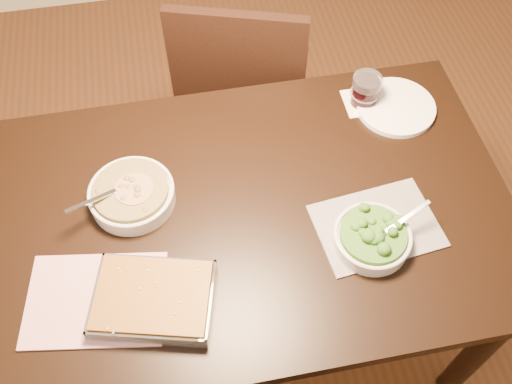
{
  "coord_description": "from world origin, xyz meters",
  "views": [
    {
      "loc": [
        -0.14,
        -0.81,
        2.03
      ],
      "look_at": [
        0.02,
        0.02,
        0.8
      ],
      "focal_mm": 40.0,
      "sensor_mm": 36.0,
      "label": 1
    }
  ],
  "objects_px": {
    "baking_dish": "(153,299)",
    "broccoli_bowl": "(372,237)",
    "dinner_plate": "(396,107)",
    "wine_tumbler": "(366,90)",
    "stew_bowl": "(132,194)",
    "chair_far": "(243,87)",
    "table": "(252,228)"
  },
  "relations": [
    {
      "from": "baking_dish",
      "to": "broccoli_bowl",
      "type": "bearing_deg",
      "value": 20.87
    },
    {
      "from": "dinner_plate",
      "to": "wine_tumbler",
      "type": "bearing_deg",
      "value": 153.15
    },
    {
      "from": "stew_bowl",
      "to": "baking_dish",
      "type": "xyz_separation_m",
      "value": [
        0.03,
        -0.31,
        -0.01
      ]
    },
    {
      "from": "broccoli_bowl",
      "to": "chair_far",
      "type": "height_order",
      "value": "chair_far"
    },
    {
      "from": "stew_bowl",
      "to": "broccoli_bowl",
      "type": "distance_m",
      "value": 0.64
    },
    {
      "from": "broccoli_bowl",
      "to": "dinner_plate",
      "type": "xyz_separation_m",
      "value": [
        0.21,
        0.43,
        -0.02
      ]
    },
    {
      "from": "wine_tumbler",
      "to": "dinner_plate",
      "type": "relative_size",
      "value": 0.41
    },
    {
      "from": "stew_bowl",
      "to": "dinner_plate",
      "type": "height_order",
      "value": "stew_bowl"
    },
    {
      "from": "stew_bowl",
      "to": "chair_far",
      "type": "relative_size",
      "value": 0.25
    },
    {
      "from": "stew_bowl",
      "to": "dinner_plate",
      "type": "bearing_deg",
      "value": 13.19
    },
    {
      "from": "broccoli_bowl",
      "to": "chair_far",
      "type": "bearing_deg",
      "value": 102.94
    },
    {
      "from": "broccoli_bowl",
      "to": "dinner_plate",
      "type": "distance_m",
      "value": 0.48
    },
    {
      "from": "table",
      "to": "broccoli_bowl",
      "type": "xyz_separation_m",
      "value": [
        0.28,
        -0.16,
        0.12
      ]
    },
    {
      "from": "stew_bowl",
      "to": "chair_far",
      "type": "height_order",
      "value": "chair_far"
    },
    {
      "from": "table",
      "to": "chair_far",
      "type": "xyz_separation_m",
      "value": [
        0.09,
        0.67,
        -0.13
      ]
    },
    {
      "from": "baking_dish",
      "to": "dinner_plate",
      "type": "height_order",
      "value": "baking_dish"
    },
    {
      "from": "stew_bowl",
      "to": "wine_tumbler",
      "type": "height_order",
      "value": "wine_tumbler"
    },
    {
      "from": "wine_tumbler",
      "to": "broccoli_bowl",
      "type": "bearing_deg",
      "value": -104.56
    },
    {
      "from": "table",
      "to": "wine_tumbler",
      "type": "distance_m",
      "value": 0.54
    },
    {
      "from": "baking_dish",
      "to": "dinner_plate",
      "type": "distance_m",
      "value": 0.91
    },
    {
      "from": "wine_tumbler",
      "to": "dinner_plate",
      "type": "distance_m",
      "value": 0.11
    },
    {
      "from": "baking_dish",
      "to": "wine_tumbler",
      "type": "xyz_separation_m",
      "value": [
        0.68,
        0.54,
        0.03
      ]
    },
    {
      "from": "chair_far",
      "to": "baking_dish",
      "type": "bearing_deg",
      "value": 85.4
    },
    {
      "from": "chair_far",
      "to": "dinner_plate",
      "type": "bearing_deg",
      "value": 153.4
    },
    {
      "from": "broccoli_bowl",
      "to": "chair_far",
      "type": "relative_size",
      "value": 0.23
    },
    {
      "from": "baking_dish",
      "to": "chair_far",
      "type": "distance_m",
      "value": 0.99
    },
    {
      "from": "broccoli_bowl",
      "to": "chair_far",
      "type": "xyz_separation_m",
      "value": [
        -0.19,
        0.83,
        -0.25
      ]
    },
    {
      "from": "table",
      "to": "stew_bowl",
      "type": "distance_m",
      "value": 0.34
    },
    {
      "from": "wine_tumbler",
      "to": "chair_far",
      "type": "relative_size",
      "value": 0.1
    },
    {
      "from": "stew_bowl",
      "to": "baking_dish",
      "type": "bearing_deg",
      "value": -84.46
    },
    {
      "from": "table",
      "to": "broccoli_bowl",
      "type": "relative_size",
      "value": 6.37
    },
    {
      "from": "baking_dish",
      "to": "table",
      "type": "bearing_deg",
      "value": 52.92
    }
  ]
}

